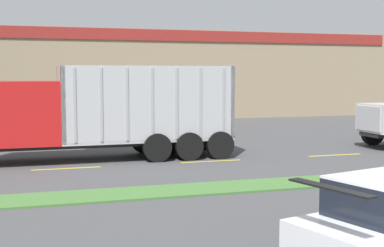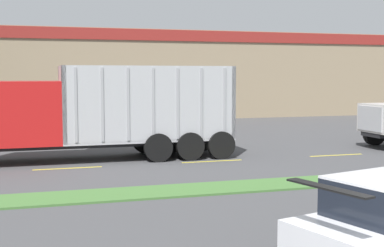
% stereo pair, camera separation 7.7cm
% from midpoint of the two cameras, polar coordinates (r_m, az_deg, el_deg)
% --- Properties ---
extents(grass_verge, '(120.00, 1.56, 0.06)m').
position_cam_midpoint_polar(grass_verge, '(15.34, 0.29, -7.06)').
color(grass_verge, '#477538').
rests_on(grass_verge, ground_plane).
extents(centre_line_4, '(2.40, 0.14, 0.01)m').
position_cam_midpoint_polar(centre_line_4, '(19.43, -13.02, -4.67)').
color(centre_line_4, yellow).
rests_on(centre_line_4, ground_plane).
extents(centre_line_5, '(2.40, 0.14, 0.01)m').
position_cam_midpoint_polar(centre_line_5, '(20.49, 2.26, -4.04)').
color(centre_line_5, yellow).
rests_on(centre_line_5, ground_plane).
extents(centre_line_6, '(2.40, 0.14, 0.01)m').
position_cam_midpoint_polar(centre_line_6, '(22.81, 15.22, -3.28)').
color(centre_line_6, yellow).
rests_on(centre_line_6, ground_plane).
extents(dump_truck_lead, '(11.94, 2.74, 3.64)m').
position_cam_midpoint_polar(dump_truck_lead, '(20.90, -14.19, 0.50)').
color(dump_truck_lead, black).
rests_on(dump_truck_lead, ground_plane).
extents(store_building_backdrop, '(38.59, 12.10, 6.63)m').
position_cam_midpoint_polar(store_building_backdrop, '(45.06, -4.31, 5.19)').
color(store_building_backdrop, '#9E896B').
rests_on(store_building_backdrop, ground_plane).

